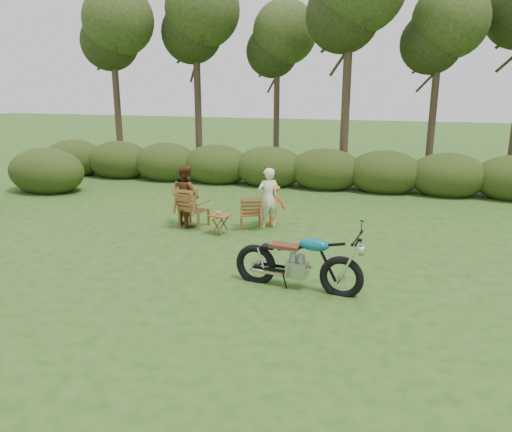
% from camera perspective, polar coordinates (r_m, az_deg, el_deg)
% --- Properties ---
extents(ground, '(80.00, 80.00, 0.00)m').
position_cam_1_polar(ground, '(9.17, 0.12, -8.25)').
color(ground, '#264818').
rests_on(ground, ground).
extents(tree_line, '(22.52, 11.62, 8.14)m').
position_cam_1_polar(tree_line, '(17.93, 10.28, 15.55)').
color(tree_line, '#3C2C20').
rests_on(tree_line, ground).
extents(motorcycle, '(2.37, 1.15, 1.30)m').
position_cam_1_polar(motorcycle, '(9.23, 4.68, -8.15)').
color(motorcycle, '#0E9EBD').
rests_on(motorcycle, ground).
extents(lawn_chair_right, '(0.77, 0.77, 0.88)m').
position_cam_1_polar(lawn_chair_right, '(12.78, -0.61, -1.35)').
color(lawn_chair_right, brown).
rests_on(lawn_chair_right, ground).
extents(lawn_chair_left, '(0.85, 0.85, 1.05)m').
position_cam_1_polar(lawn_chair_left, '(13.01, -7.05, -1.16)').
color(lawn_chair_left, brown).
rests_on(lawn_chair_left, ground).
extents(side_table, '(0.56, 0.51, 0.49)m').
position_cam_1_polar(side_table, '(12.21, -4.10, -0.98)').
color(side_table, brown).
rests_on(side_table, ground).
extents(cup, '(0.15, 0.15, 0.09)m').
position_cam_1_polar(cup, '(12.16, -4.26, 0.38)').
color(cup, beige).
rests_on(cup, side_table).
extents(adult_a, '(0.67, 0.64, 1.55)m').
position_cam_1_polar(adult_a, '(12.80, 1.37, -1.32)').
color(adult_a, beige).
rests_on(adult_a, ground).
extents(adult_b, '(0.98, 0.95, 1.59)m').
position_cam_1_polar(adult_b, '(13.16, -7.87, -1.00)').
color(adult_b, '#563018').
rests_on(adult_b, ground).
extents(child, '(0.85, 0.77, 1.14)m').
position_cam_1_polar(child, '(13.04, 1.84, -1.01)').
color(child, orange).
rests_on(child, ground).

